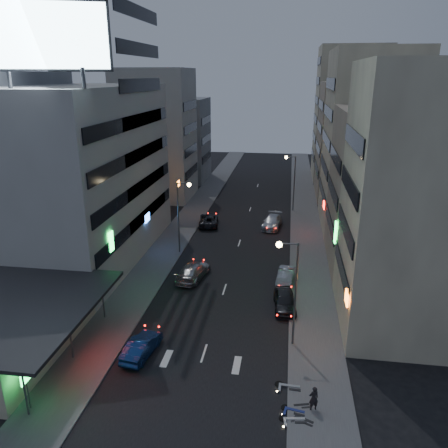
% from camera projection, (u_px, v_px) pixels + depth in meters
% --- Properties ---
extents(ground, '(180.00, 180.00, 0.00)m').
position_uv_depth(ground, '(192.00, 391.00, 27.64)').
color(ground, black).
rests_on(ground, ground).
extents(sidewalk_left, '(4.00, 120.00, 0.12)m').
position_uv_depth(sidewalk_left, '(182.00, 228.00, 56.82)').
color(sidewalk_left, '#4C4C4F').
rests_on(sidewalk_left, ground).
extents(sidewalk_right, '(4.00, 120.00, 0.12)m').
position_uv_depth(sidewalk_right, '(306.00, 235.00, 54.57)').
color(sidewalk_right, '#4C4C4F').
rests_on(sidewalk_right, ground).
extents(food_court, '(11.00, 13.00, 3.88)m').
position_uv_depth(food_court, '(5.00, 329.00, 30.82)').
color(food_court, beige).
rests_on(food_court, ground).
extents(white_building, '(14.00, 24.00, 18.00)m').
position_uv_depth(white_building, '(73.00, 175.00, 45.83)').
color(white_building, '#A9A8A4').
rests_on(white_building, ground).
extents(grey_tower, '(10.00, 14.00, 34.00)m').
position_uv_depth(grey_tower, '(0.00, 94.00, 47.32)').
color(grey_tower, gray).
rests_on(grey_tower, ground).
extents(shophouse_near, '(10.00, 11.00, 20.00)m').
position_uv_depth(shophouse_near, '(419.00, 204.00, 32.12)').
color(shophouse_near, beige).
rests_on(shophouse_near, ground).
extents(shophouse_mid, '(11.00, 12.00, 16.00)m').
position_uv_depth(shophouse_mid, '(390.00, 191.00, 43.46)').
color(shophouse_mid, tan).
rests_on(shophouse_mid, ground).
extents(shophouse_far, '(10.00, 14.00, 22.00)m').
position_uv_depth(shophouse_far, '(367.00, 142.00, 54.72)').
color(shophouse_far, beige).
rests_on(shophouse_far, ground).
extents(far_left_a, '(11.00, 10.00, 20.00)m').
position_uv_depth(far_left_a, '(156.00, 135.00, 68.69)').
color(far_left_a, '#A9A8A4').
rests_on(far_left_a, ground).
extents(far_left_b, '(12.00, 10.00, 15.00)m').
position_uv_depth(far_left_b, '(175.00, 140.00, 81.74)').
color(far_left_b, gray).
rests_on(far_left_b, ground).
extents(far_right_a, '(11.00, 12.00, 18.00)m').
position_uv_depth(far_right_a, '(354.00, 141.00, 69.34)').
color(far_right_a, tan).
rests_on(far_right_a, ground).
extents(far_right_b, '(12.00, 12.00, 24.00)m').
position_uv_depth(far_right_b, '(349.00, 114.00, 81.40)').
color(far_right_b, beige).
rests_on(far_right_b, ground).
extents(billboard, '(9.52, 3.75, 6.20)m').
position_uv_depth(billboard, '(40.00, 36.00, 31.79)').
color(billboard, '#595B60').
rests_on(billboard, white_building).
extents(street_lamp_right_near, '(1.60, 0.44, 8.02)m').
position_uv_depth(street_lamp_right_near, '(291.00, 279.00, 30.69)').
color(street_lamp_right_near, '#595B60').
rests_on(street_lamp_right_near, sidewalk_right).
extents(street_lamp_left, '(1.60, 0.44, 8.02)m').
position_uv_depth(street_lamp_left, '(182.00, 207.00, 47.32)').
color(street_lamp_left, '#595B60').
rests_on(street_lamp_left, sidewalk_left).
extents(street_lamp_right_far, '(1.60, 0.44, 8.02)m').
position_uv_depth(street_lamp_right_far, '(292.00, 175.00, 62.50)').
color(street_lamp_right_far, '#595B60').
rests_on(street_lamp_right_far, sidewalk_right).
extents(parked_car_right_near, '(2.16, 4.56, 1.51)m').
position_uv_depth(parked_car_right_near, '(285.00, 301.00, 37.16)').
color(parked_car_right_near, '#232428').
rests_on(parked_car_right_near, ground).
extents(parked_car_right_mid, '(1.90, 4.28, 1.36)m').
position_uv_depth(parked_car_right_mid, '(286.00, 277.00, 41.75)').
color(parked_car_right_mid, '#919398').
rests_on(parked_car_right_mid, ground).
extents(parked_car_left, '(3.09, 5.48, 1.45)m').
position_uv_depth(parked_car_left, '(209.00, 220.00, 58.03)').
color(parked_car_left, '#25252A').
rests_on(parked_car_left, ground).
extents(parked_car_right_far, '(2.76, 5.48, 1.53)m').
position_uv_depth(parked_car_right_far, '(272.00, 222.00, 57.07)').
color(parked_car_right_far, '#A9ADB2').
rests_on(parked_car_right_far, ground).
extents(road_car_blue, '(2.02, 4.37, 1.39)m').
position_uv_depth(road_car_blue, '(142.00, 346.00, 30.99)').
color(road_car_blue, navy).
rests_on(road_car_blue, ground).
extents(road_car_silver, '(3.00, 5.57, 1.53)m').
position_uv_depth(road_car_silver, '(193.00, 271.00, 42.72)').
color(road_car_silver, '#A6A9AF').
rests_on(road_car_silver, ground).
extents(person, '(0.68, 0.56, 1.60)m').
position_uv_depth(person, '(314.00, 398.00, 25.70)').
color(person, black).
rests_on(person, sidewalk_right).
extents(scooter_black_a, '(1.19, 1.79, 1.04)m').
position_uv_depth(scooter_black_a, '(315.00, 415.00, 24.84)').
color(scooter_black_a, black).
rests_on(scooter_black_a, sidewalk_right).
extents(scooter_silver_a, '(0.89, 1.95, 1.15)m').
position_uv_depth(scooter_silver_a, '(306.00, 409.00, 25.16)').
color(scooter_silver_a, '#A8AAAF').
rests_on(scooter_silver_a, sidewalk_right).
extents(scooter_blue, '(0.91, 1.88, 1.10)m').
position_uv_depth(scooter_blue, '(306.00, 404.00, 25.63)').
color(scooter_blue, navy).
rests_on(scooter_blue, sidewalk_right).
extents(scooter_black_b, '(0.95, 1.71, 1.00)m').
position_uv_depth(scooter_black_b, '(309.00, 396.00, 26.31)').
color(scooter_black_b, black).
rests_on(scooter_black_b, sidewalk_right).
extents(scooter_silver_b, '(0.78, 2.05, 1.23)m').
position_uv_depth(scooter_silver_b, '(301.00, 378.00, 27.70)').
color(scooter_silver_b, '#929398').
rests_on(scooter_silver_b, sidewalk_right).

